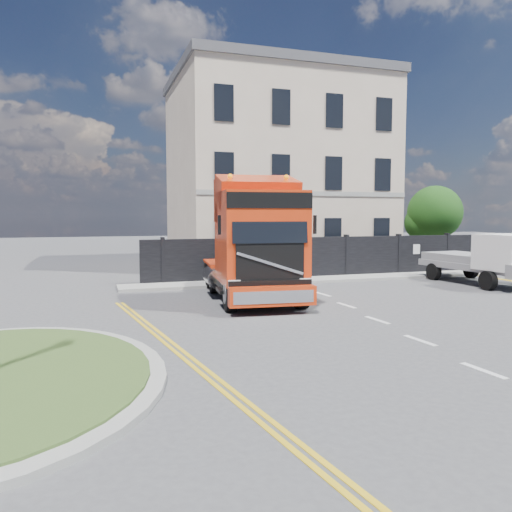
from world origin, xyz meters
name	(u,v)px	position (x,y,z in m)	size (l,w,h in m)	color
ground	(278,324)	(0.00, 0.00, 0.00)	(120.00, 120.00, 0.00)	#424244
hoarding_fence	(338,257)	(6.55, 9.00, 1.00)	(18.80, 0.25, 2.00)	black
georgian_building	(275,171)	(6.00, 16.50, 5.77)	(12.30, 10.30, 12.80)	beige
tree	(432,215)	(14.38, 12.10, 3.05)	(3.20, 3.20, 4.80)	#382619
pavement_far	(336,279)	(6.00, 8.10, 0.06)	(20.00, 1.60, 0.12)	gray
truck	(256,247)	(0.53, 3.62, 1.94)	(3.44, 7.49, 4.34)	black
flatbed_pickup	(498,258)	(11.47, 3.91, 1.22)	(2.49, 5.58, 2.27)	gray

